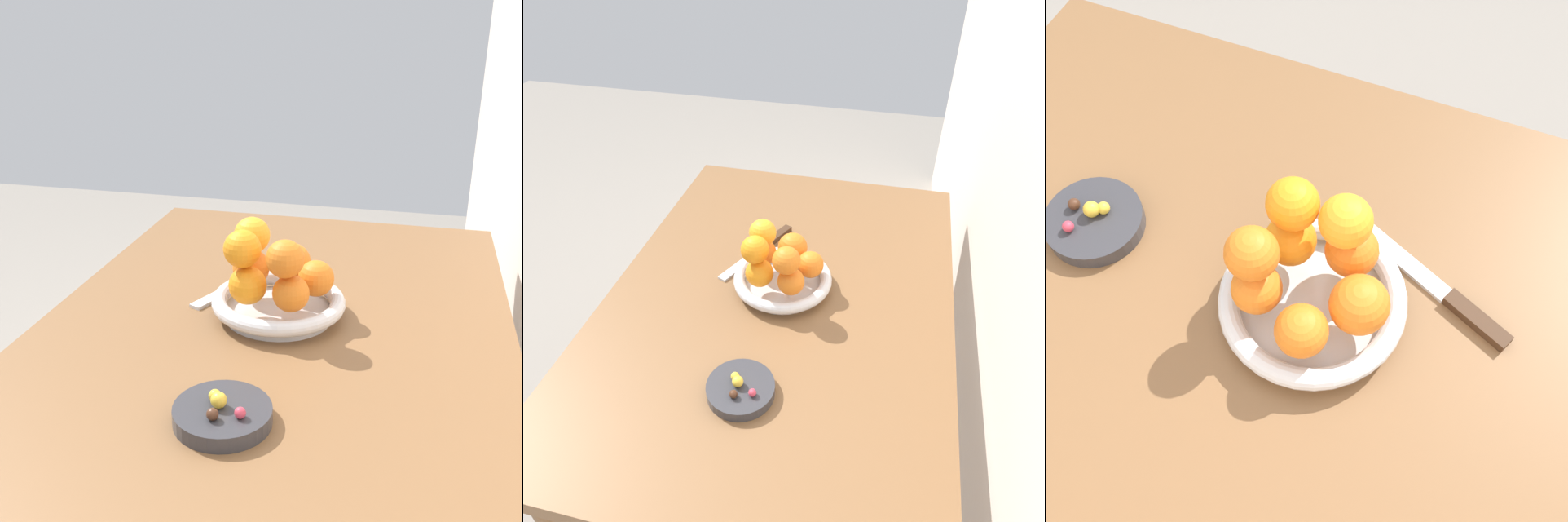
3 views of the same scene
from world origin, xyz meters
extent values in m
plane|color=gray|center=(0.00, 0.00, 0.00)|extent=(6.00, 6.00, 0.00)
cube|color=brown|center=(0.00, 0.00, 0.72)|extent=(1.10, 0.76, 0.04)
cylinder|color=brown|center=(0.49, -0.32, 0.35)|extent=(0.05, 0.05, 0.70)
cylinder|color=silver|center=(-0.03, 0.00, 0.75)|extent=(0.18, 0.18, 0.01)
torus|color=silver|center=(-0.03, 0.00, 0.77)|extent=(0.22, 0.22, 0.03)
cylinder|color=#333338|center=(0.28, -0.01, 0.75)|extent=(0.13, 0.13, 0.02)
sphere|color=orange|center=(-0.04, 0.06, 0.81)|extent=(0.06, 0.06, 0.06)
sphere|color=orange|center=(-0.08, 0.01, 0.81)|extent=(0.07, 0.07, 0.07)
sphere|color=orange|center=(-0.05, -0.05, 0.81)|extent=(0.06, 0.06, 0.06)
sphere|color=orange|center=(0.02, -0.04, 0.81)|extent=(0.06, 0.06, 0.06)
sphere|color=orange|center=(0.03, 0.03, 0.81)|extent=(0.06, 0.06, 0.06)
sphere|color=orange|center=(-0.04, -0.05, 0.87)|extent=(0.06, 0.06, 0.06)
sphere|color=orange|center=(0.02, -0.05, 0.87)|extent=(0.06, 0.06, 0.06)
sphere|color=orange|center=(0.03, 0.02, 0.87)|extent=(0.06, 0.06, 0.06)
sphere|color=#C6384C|center=(0.29, 0.02, 0.77)|extent=(0.01, 0.01, 0.01)
sphere|color=#472819|center=(0.30, -0.01, 0.77)|extent=(0.02, 0.02, 0.02)
sphere|color=gold|center=(0.28, -0.01, 0.77)|extent=(0.02, 0.02, 0.02)
sphere|color=gold|center=(0.27, -0.02, 0.77)|extent=(0.02, 0.02, 0.02)
cube|color=#3F2819|center=(-0.21, -0.06, 0.75)|extent=(0.09, 0.06, 0.01)
cube|color=silver|center=(-0.09, -0.11, 0.74)|extent=(0.16, 0.09, 0.01)
camera|label=1|loc=(0.93, 0.20, 1.24)|focal=45.00mm
camera|label=2|loc=(0.82, 0.21, 1.51)|focal=35.00mm
camera|label=3|loc=(-0.15, 0.32, 1.45)|focal=45.00mm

